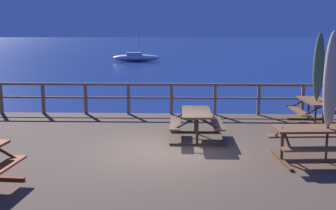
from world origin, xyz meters
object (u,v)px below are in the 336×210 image
(patio_umbrella_short_mid, at_px, (319,67))
(picnic_table_mid_right, at_px, (316,107))
(picnic_table_mid_centre, at_px, (323,136))
(picnic_table_back_left, at_px, (196,119))
(patio_umbrella_tall_front, at_px, (331,80))
(sailboat_distant, at_px, (136,57))

(patio_umbrella_short_mid, bearing_deg, picnic_table_mid_right, 72.27)
(picnic_table_mid_right, height_order, picnic_table_mid_centre, same)
(picnic_table_back_left, distance_m, patio_umbrella_tall_front, 3.62)
(sailboat_distant, bearing_deg, picnic_table_mid_right, -75.62)
(patio_umbrella_short_mid, xyz_separation_m, sailboat_distant, (-9.81, 38.36, -2.02))
(picnic_table_mid_centre, distance_m, picnic_table_back_left, 3.29)
(picnic_table_back_left, height_order, sailboat_distant, sailboat_distant)
(patio_umbrella_tall_front, bearing_deg, picnic_table_mid_right, 75.58)
(picnic_table_mid_right, height_order, patio_umbrella_short_mid, patio_umbrella_short_mid)
(picnic_table_mid_right, distance_m, patio_umbrella_short_mid, 1.25)
(picnic_table_mid_right, distance_m, patio_umbrella_tall_front, 4.13)
(picnic_table_mid_centre, bearing_deg, patio_umbrella_short_mid, 74.42)
(picnic_table_back_left, height_order, patio_umbrella_tall_front, patio_umbrella_tall_front)
(picnic_table_mid_right, height_order, picnic_table_back_left, same)
(picnic_table_back_left, bearing_deg, patio_umbrella_short_mid, 26.15)
(picnic_table_mid_right, relative_size, sailboat_distant, 0.23)
(picnic_table_mid_right, bearing_deg, sailboat_distant, 104.38)
(picnic_table_mid_centre, bearing_deg, sailboat_distant, 101.80)
(picnic_table_mid_right, bearing_deg, patio_umbrella_tall_front, -104.42)
(patio_umbrella_short_mid, height_order, sailboat_distant, sailboat_distant)
(picnic_table_back_left, bearing_deg, sailboat_distant, 98.54)
(patio_umbrella_short_mid, height_order, patio_umbrella_tall_front, patio_umbrella_tall_front)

